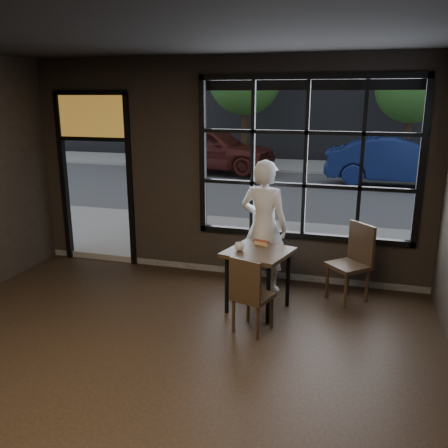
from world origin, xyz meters
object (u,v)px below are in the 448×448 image
(chair_near, at_px, (253,294))
(man, at_px, (264,227))
(cafe_table, at_px, (258,280))
(navy_car, at_px, (398,161))

(chair_near, bearing_deg, man, -65.25)
(cafe_table, relative_size, man, 0.43)
(chair_near, height_order, navy_car, navy_car)
(navy_car, bearing_deg, chair_near, 167.57)
(chair_near, relative_size, man, 0.50)
(cafe_table, xyz_separation_m, chair_near, (0.07, -0.57, 0.06))
(cafe_table, bearing_deg, man, 110.93)
(chair_near, height_order, man, man)
(navy_car, bearing_deg, man, 165.10)
(cafe_table, height_order, chair_near, chair_near)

